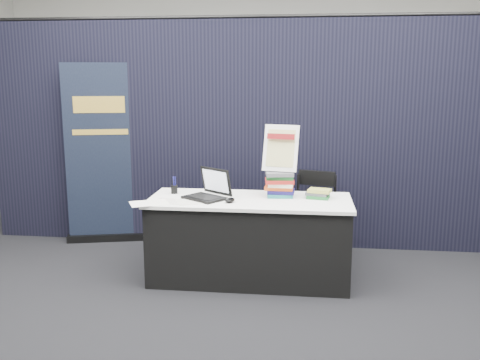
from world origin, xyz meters
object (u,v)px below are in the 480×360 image
object	(u,v)px
laptop	(205,191)
info_sign	(281,149)
display_table	(250,239)
book_stack_short	(318,193)
stacking_chair	(316,212)
book_stack_tall	(280,184)
pullup_banner	(103,164)

from	to	relation	value
laptop	info_sign	distance (m)	0.78
display_table	book_stack_short	distance (m)	0.74
laptop	stacking_chair	size ratio (longest dim) A/B	0.52
book_stack_short	stacking_chair	bearing A→B (deg)	89.80
laptop	info_sign	world-z (taller)	info_sign
book_stack_tall	laptop	bearing A→B (deg)	-168.80
display_table	laptop	distance (m)	0.59
display_table	book_stack_short	bearing A→B (deg)	9.71
book_stack_short	stacking_chair	distance (m)	0.61
laptop	pullup_banner	size ratio (longest dim) A/B	0.23
book_stack_tall	book_stack_short	xyz separation A→B (m)	(0.34, -0.01, -0.07)
display_table	book_stack_tall	distance (m)	0.57
book_stack_short	display_table	bearing A→B (deg)	-170.29
display_table	laptop	world-z (taller)	laptop
book_stack_tall	info_sign	bearing A→B (deg)	90.00
display_table	info_sign	distance (m)	0.86
pullup_banner	book_stack_tall	bearing A→B (deg)	-36.80
book_stack_tall	pullup_banner	size ratio (longest dim) A/B	0.13
info_sign	book_stack_short	bearing A→B (deg)	4.87
book_stack_tall	info_sign	xyz separation A→B (m)	(0.00, 0.03, 0.32)
book_stack_short	pullup_banner	distance (m)	2.47
laptop	book_stack_short	distance (m)	1.01
pullup_banner	stacking_chair	bearing A→B (deg)	-21.67
display_table	stacking_chair	size ratio (longest dim) A/B	2.05
book_stack_short	stacking_chair	xyz separation A→B (m)	(0.00, 0.53, -0.30)
laptop	info_sign	xyz separation A→B (m)	(0.66, 0.16, 0.37)
display_table	pullup_banner	world-z (taller)	pullup_banner
display_table	info_sign	xyz separation A→B (m)	(0.26, 0.15, 0.81)
laptop	pullup_banner	bearing A→B (deg)	179.95
book_stack_tall	book_stack_short	size ratio (longest dim) A/B	1.11
book_stack_tall	display_table	bearing A→B (deg)	-156.05
display_table	info_sign	bearing A→B (deg)	29.27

